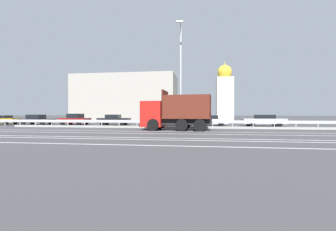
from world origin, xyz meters
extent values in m
plane|color=#424244|center=(0.00, 0.00, 0.00)|extent=(320.00, 320.00, 0.00)
cube|color=silver|center=(1.83, -3.12, 0.00)|extent=(61.57, 0.16, 0.01)
cube|color=silver|center=(1.83, -5.11, 0.00)|extent=(61.57, 0.16, 0.01)
cube|color=silver|center=(1.83, -8.04, 0.00)|extent=(61.57, 0.16, 0.01)
cube|color=silver|center=(1.83, -9.03, 0.00)|extent=(61.57, 0.16, 0.01)
cube|color=silver|center=(1.83, -11.31, 0.00)|extent=(61.57, 0.16, 0.01)
cube|color=gray|center=(0.00, 1.68, 0.09)|extent=(33.86, 1.10, 0.18)
cube|color=#9EA0A5|center=(0.00, 3.03, 0.62)|extent=(61.57, 0.04, 0.32)
cylinder|color=#ADADB2|center=(-19.97, 3.03, 0.31)|extent=(0.09, 0.09, 0.62)
cylinder|color=#ADADB2|center=(-17.87, 3.03, 0.31)|extent=(0.09, 0.09, 0.62)
cylinder|color=#ADADB2|center=(-15.77, 3.03, 0.31)|extent=(0.09, 0.09, 0.62)
cylinder|color=#ADADB2|center=(-13.67, 3.03, 0.31)|extent=(0.09, 0.09, 0.62)
cylinder|color=#ADADB2|center=(-11.56, 3.03, 0.31)|extent=(0.09, 0.09, 0.62)
cylinder|color=#ADADB2|center=(-9.46, 3.03, 0.31)|extent=(0.09, 0.09, 0.62)
cylinder|color=#ADADB2|center=(-7.36, 3.03, 0.31)|extent=(0.09, 0.09, 0.62)
cylinder|color=#ADADB2|center=(-5.26, 3.03, 0.31)|extent=(0.09, 0.09, 0.62)
cylinder|color=#ADADB2|center=(-3.15, 3.03, 0.31)|extent=(0.09, 0.09, 0.62)
cylinder|color=#ADADB2|center=(-1.05, 3.03, 0.31)|extent=(0.09, 0.09, 0.62)
cylinder|color=#ADADB2|center=(1.05, 3.03, 0.31)|extent=(0.09, 0.09, 0.62)
cylinder|color=#ADADB2|center=(3.15, 3.03, 0.31)|extent=(0.09, 0.09, 0.62)
cylinder|color=#ADADB2|center=(5.26, 3.03, 0.31)|extent=(0.09, 0.09, 0.62)
cylinder|color=#ADADB2|center=(7.36, 3.03, 0.31)|extent=(0.09, 0.09, 0.62)
cylinder|color=#ADADB2|center=(9.46, 3.03, 0.31)|extent=(0.09, 0.09, 0.62)
cylinder|color=#ADADB2|center=(11.56, 3.03, 0.31)|extent=(0.09, 0.09, 0.62)
cylinder|color=#ADADB2|center=(13.67, 3.03, 0.31)|extent=(0.09, 0.09, 0.62)
cylinder|color=#ADADB2|center=(15.77, 3.03, 0.31)|extent=(0.09, 0.09, 0.62)
cube|color=red|center=(-0.35, -1.18, 1.46)|extent=(2.03, 2.61, 2.30)
cube|color=black|center=(-1.30, -1.12, 1.87)|extent=(0.17, 2.14, 0.86)
cube|color=black|center=(-1.34, -1.11, 0.47)|extent=(0.26, 2.45, 0.24)
cube|color=black|center=(2.76, -1.38, 0.79)|extent=(4.45, 1.65, 0.53)
cube|color=#511E14|center=(2.76, -1.38, 1.11)|extent=(4.34, 2.66, 0.12)
cube|color=#511E14|center=(2.69, -2.53, 2.14)|extent=(4.19, 0.37, 1.95)
cube|color=#511E14|center=(2.84, -0.24, 2.14)|extent=(4.19, 0.37, 1.95)
cube|color=#511E14|center=(0.72, -1.25, 2.39)|extent=(0.26, 2.40, 2.43)
cube|color=#511E14|center=(4.80, -1.51, 2.14)|extent=(0.26, 2.40, 1.95)
cylinder|color=black|center=(-0.15, -2.42, 0.52)|extent=(1.06, 0.39, 1.04)
cylinder|color=black|center=(0.01, 0.02, 0.52)|extent=(1.06, 0.39, 1.04)
cylinder|color=black|center=(2.35, -2.58, 0.52)|extent=(1.06, 0.39, 1.04)
cylinder|color=black|center=(2.51, -0.14, 0.52)|extent=(1.06, 0.39, 1.04)
cylinder|color=black|center=(3.88, -2.68, 0.52)|extent=(1.06, 0.39, 1.04)
cylinder|color=black|center=(4.04, -0.24, 0.52)|extent=(1.06, 0.39, 1.04)
cylinder|color=white|center=(-2.15, 1.68, 0.16)|extent=(0.16, 0.16, 0.31)
cylinder|color=black|center=(-2.15, 1.68, 0.47)|extent=(0.16, 0.16, 0.31)
cylinder|color=white|center=(-2.15, 1.68, 0.78)|extent=(0.16, 0.16, 0.31)
cylinder|color=black|center=(-2.15, 1.68, 1.09)|extent=(0.16, 0.16, 0.31)
cylinder|color=white|center=(-2.15, 1.68, 1.40)|extent=(0.16, 0.16, 0.31)
cylinder|color=#1E4CB2|center=(-2.15, 1.68, 1.92)|extent=(0.74, 0.03, 0.74)
cylinder|color=white|center=(-2.15, 1.68, 1.92)|extent=(0.79, 0.02, 0.79)
cylinder|color=#ADADB2|center=(1.90, 1.88, 5.28)|extent=(0.18, 0.18, 10.56)
cylinder|color=#ADADB2|center=(1.93, 0.89, 10.41)|extent=(0.16, 1.98, 0.10)
cube|color=silver|center=(1.96, -0.10, 10.33)|extent=(0.71, 0.22, 0.12)
cube|color=#B27A14|center=(-23.82, 6.37, 0.58)|extent=(4.94, 1.89, 0.55)
cube|color=black|center=(-23.68, 6.37, 1.05)|extent=(2.11, 1.58, 0.40)
cylinder|color=black|center=(-22.28, 5.61, 0.30)|extent=(0.61, 0.22, 0.60)
cylinder|color=black|center=(-22.34, 7.23, 0.30)|extent=(0.61, 0.22, 0.60)
cube|color=black|center=(-18.12, 6.21, 0.54)|extent=(4.53, 1.76, 0.48)
cube|color=black|center=(-18.26, 6.21, 1.08)|extent=(1.90, 1.55, 0.59)
cylinder|color=black|center=(-16.72, 7.04, 0.30)|extent=(0.60, 0.20, 0.60)
cylinder|color=black|center=(-16.72, 5.38, 0.30)|extent=(0.60, 0.20, 0.60)
cylinder|color=black|center=(-19.53, 7.04, 0.30)|extent=(0.60, 0.20, 0.60)
cylinder|color=black|center=(-19.52, 5.37, 0.30)|extent=(0.60, 0.20, 0.60)
cube|color=maroon|center=(-12.73, 6.41, 0.60)|extent=(3.92, 2.07, 0.61)
cube|color=black|center=(-12.61, 6.40, 1.20)|extent=(1.69, 1.73, 0.59)
cylinder|color=black|center=(-13.96, 5.57, 0.30)|extent=(0.61, 0.23, 0.60)
cylinder|color=black|center=(-13.87, 7.36, 0.30)|extent=(0.61, 0.23, 0.60)
cylinder|color=black|center=(-11.58, 5.46, 0.30)|extent=(0.61, 0.23, 0.60)
cylinder|color=black|center=(-11.50, 7.24, 0.30)|extent=(0.61, 0.23, 0.60)
cube|color=black|center=(-7.10, 6.20, 0.61)|extent=(4.14, 2.11, 0.63)
cube|color=black|center=(-7.22, 6.19, 1.15)|extent=(1.81, 1.71, 0.45)
cylinder|color=black|center=(-5.93, 7.15, 0.30)|extent=(0.61, 0.25, 0.60)
cylinder|color=black|center=(-5.79, 5.44, 0.30)|extent=(0.61, 0.25, 0.60)
cylinder|color=black|center=(-8.41, 6.95, 0.30)|extent=(0.61, 0.25, 0.60)
cylinder|color=black|center=(-8.27, 5.25, 0.30)|extent=(0.61, 0.25, 0.60)
cube|color=#B27A14|center=(-0.59, 6.28, 0.54)|extent=(4.89, 1.93, 0.49)
cube|color=black|center=(-0.73, 6.27, 1.01)|extent=(2.07, 1.65, 0.45)
cylinder|color=black|center=(0.89, 7.18, 0.30)|extent=(0.60, 0.21, 0.60)
cylinder|color=black|center=(0.94, 5.45, 0.30)|extent=(0.60, 0.21, 0.60)
cylinder|color=black|center=(-2.11, 7.11, 0.30)|extent=(0.60, 0.21, 0.60)
cylinder|color=black|center=(-2.07, 5.38, 0.30)|extent=(0.60, 0.21, 0.60)
cube|color=silver|center=(5.00, 6.32, 0.57)|extent=(4.43, 1.82, 0.55)
cube|color=black|center=(5.13, 6.32, 1.07)|extent=(1.86, 1.59, 0.44)
cylinder|color=black|center=(3.63, 5.46, 0.30)|extent=(0.60, 0.20, 0.60)
cylinder|color=black|center=(3.63, 7.16, 0.30)|extent=(0.60, 0.20, 0.60)
cylinder|color=black|center=(6.37, 5.47, 0.30)|extent=(0.60, 0.20, 0.60)
cylinder|color=black|center=(6.36, 7.17, 0.30)|extent=(0.60, 0.20, 0.60)
cube|color=#A3A3A8|center=(11.31, 6.14, 0.61)|extent=(4.93, 1.86, 0.62)
cube|color=black|center=(11.46, 6.15, 1.14)|extent=(2.10, 1.55, 0.45)
cylinder|color=black|center=(9.84, 5.29, 0.30)|extent=(0.61, 0.22, 0.60)
cylinder|color=black|center=(9.77, 6.87, 0.30)|extent=(0.61, 0.22, 0.60)
cylinder|color=black|center=(12.85, 5.41, 0.30)|extent=(0.61, 0.22, 0.60)
cylinder|color=black|center=(12.79, 7.00, 0.30)|extent=(0.61, 0.22, 0.60)
cube|color=gray|center=(-11.25, 23.28, 4.65)|extent=(20.60, 8.50, 9.31)
cube|color=silver|center=(9.45, 30.29, 4.78)|extent=(3.60, 3.60, 9.57)
sphere|color=gold|center=(9.45, 30.29, 10.86)|extent=(3.24, 3.24, 3.24)
cone|color=gold|center=(9.45, 30.29, 12.76)|extent=(0.30, 0.30, 1.20)
camera|label=1|loc=(3.86, -21.58, 1.49)|focal=24.00mm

